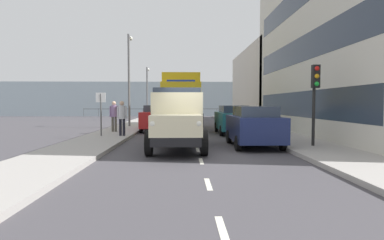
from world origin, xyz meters
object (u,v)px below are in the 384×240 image
car_navy_kerbside_near (254,126)px  lamp_post_far (147,88)px  lamp_post_promenade (129,72)px  street_sign (101,106)px  pedestrian_near_railing (122,115)px  traffic_light_near (315,87)px  truck_vintage_cream (177,120)px  car_teal_kerbside_1 (233,119)px  pedestrian_couple_b (114,114)px  lorry_cargo_yellow (181,100)px  car_red_oppositeside_0 (156,118)px

car_navy_kerbside_near → lamp_post_far: lamp_post_far is taller
car_navy_kerbside_near → lamp_post_promenade: size_ratio=0.58×
street_sign → pedestrian_near_railing: bearing=-177.7°
pedestrian_near_railing → traffic_light_near: (-8.41, 4.33, 1.24)m
lamp_post_promenade → car_navy_kerbside_near: bearing=122.5°
truck_vintage_cream → pedestrian_near_railing: truck_vintage_cream is taller
car_teal_kerbside_1 → pedestrian_near_railing: (6.19, 2.56, 0.33)m
car_teal_kerbside_1 → pedestrian_couple_b: (7.14, 0.04, 0.34)m
truck_vintage_cream → lamp_post_far: lamp_post_far is taller
pedestrian_couple_b → traffic_light_near: 11.66m
car_teal_kerbside_1 → street_sign: (7.27, 2.60, 0.79)m
truck_vintage_cream → lorry_cargo_yellow: size_ratio=0.69×
traffic_light_near → lamp_post_promenade: (9.28, -12.01, 1.74)m
lorry_cargo_yellow → pedestrian_near_railing: bearing=62.9°
car_red_oppositeside_0 → car_teal_kerbside_1: bearing=154.8°
lorry_cargo_yellow → lamp_post_far: size_ratio=1.47×
car_red_oppositeside_0 → street_sign: bearing=63.4°
car_teal_kerbside_1 → lamp_post_far: lamp_post_far is taller
lorry_cargo_yellow → car_red_oppositeside_0: (1.70, 1.15, -1.18)m
car_red_oppositeside_0 → pedestrian_couple_b: size_ratio=2.56×
lamp_post_promenade → street_sign: (0.21, 7.73, -2.53)m
lamp_post_promenade → pedestrian_near_railing: bearing=96.5°
truck_vintage_cream → car_navy_kerbside_near: bearing=-162.6°
pedestrian_near_railing → pedestrian_couple_b: pedestrian_couple_b is taller
lorry_cargo_yellow → car_navy_kerbside_near: size_ratio=2.07×
truck_vintage_cream → lorry_cargo_yellow: (-0.09, -10.40, 0.90)m
lorry_cargo_yellow → lamp_post_far: 12.86m
car_navy_kerbside_near → pedestrian_couple_b: pedestrian_couple_b is taller
truck_vintage_cream → lamp_post_far: (3.65, -22.62, 2.35)m
pedestrian_near_railing → lamp_post_promenade: size_ratio=0.27×
car_red_oppositeside_0 → street_sign: size_ratio=2.08×
pedestrian_couple_b → traffic_light_near: size_ratio=0.57×
car_teal_kerbside_1 → lamp_post_far: 17.28m
truck_vintage_cream → lorry_cargo_yellow: 10.44m
lamp_post_far → car_teal_kerbside_1: bearing=113.7°
car_teal_kerbside_1 → pedestrian_near_railing: bearing=22.4°
car_teal_kerbside_1 → lamp_post_promenade: lamp_post_promenade is taller
car_red_oppositeside_0 → pedestrian_near_railing: (1.36, 4.83, 0.33)m
lamp_post_far → street_sign: bearing=88.7°
traffic_light_near → lamp_post_far: (9.08, -22.53, 1.06)m
traffic_light_near → lamp_post_promenade: 15.28m
car_navy_kerbside_near → car_teal_kerbside_1: (0.00, -5.96, 0.00)m
truck_vintage_cream → pedestrian_couple_b: truck_vintage_cream is taller
car_teal_kerbside_1 → traffic_light_near: bearing=107.8°
lorry_cargo_yellow → street_sign: lorry_cargo_yellow is taller
street_sign → car_teal_kerbside_1: bearing=-160.3°
car_navy_kerbside_near → lamp_post_promenade: lamp_post_promenade is taller
lorry_cargo_yellow → lamp_post_promenade: 4.78m
car_red_oppositeside_0 → lamp_post_promenade: size_ratio=0.68×
pedestrian_couple_b → traffic_light_near: (-9.35, 6.85, 1.24)m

